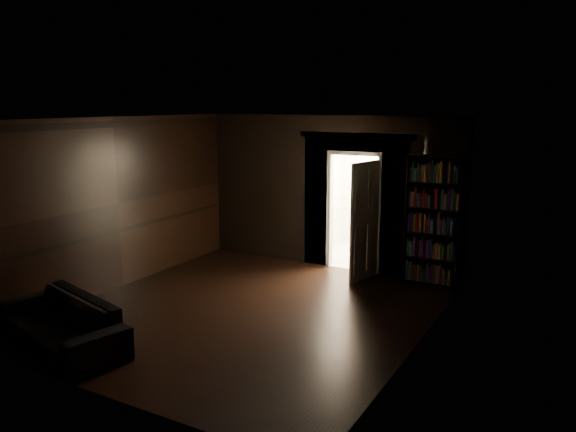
{
  "coord_description": "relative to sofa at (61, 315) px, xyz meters",
  "views": [
    {
      "loc": [
        4.32,
        -6.5,
        3.01
      ],
      "look_at": [
        0.18,
        0.9,
        1.3
      ],
      "focal_mm": 35.0,
      "sensor_mm": 36.0,
      "label": 1
    }
  ],
  "objects": [
    {
      "name": "door",
      "position": [
        2.29,
        4.41,
        0.62
      ],
      "size": [
        0.2,
        0.84,
        2.05
      ],
      "primitive_type": "cube",
      "rotation": [
        0.0,
        0.0,
        1.39
      ],
      "color": "white",
      "rests_on": "ground"
    },
    {
      "name": "ground",
      "position": [
        1.4,
        2.1,
        -0.4
      ],
      "size": [
        5.5,
        5.5,
        0.0
      ],
      "primitive_type": "plane",
      "color": "black",
      "rests_on": "ground"
    },
    {
      "name": "sofa",
      "position": [
        0.0,
        0.0,
        0.0
      ],
      "size": [
        2.25,
        1.41,
        0.8
      ],
      "primitive_type": "imported",
      "rotation": [
        0.0,
        0.0,
        -0.26
      ],
      "color": "black",
      "rests_on": "ground"
    },
    {
      "name": "kitchen_alcove",
      "position": [
        1.9,
        5.97,
        0.81
      ],
      "size": [
        2.2,
        1.8,
        2.6
      ],
      "color": "beige",
      "rests_on": "ground"
    },
    {
      "name": "bottles",
      "position": [
        2.25,
        6.06,
        1.38
      ],
      "size": [
        0.65,
        0.17,
        0.26
      ],
      "primitive_type": "cube",
      "rotation": [
        0.0,
        0.0,
        0.13
      ],
      "color": "black",
      "rests_on": "refrigerator"
    },
    {
      "name": "room_walls",
      "position": [
        1.39,
        3.17,
        1.28
      ],
      "size": [
        5.02,
        5.61,
        2.84
      ],
      "color": "black",
      "rests_on": "ground"
    },
    {
      "name": "bookshelf",
      "position": [
        3.4,
        4.65,
        0.7
      ],
      "size": [
        0.92,
        0.38,
        2.2
      ],
      "primitive_type": "cube",
      "rotation": [
        0.0,
        0.0,
        0.06
      ],
      "color": "black",
      "rests_on": "ground"
    },
    {
      "name": "figurine",
      "position": [
        3.22,
        4.66,
        1.94
      ],
      "size": [
        0.12,
        0.12,
        0.28
      ],
      "primitive_type": "cube",
      "rotation": [
        0.0,
        0.0,
        0.33
      ],
      "color": "white",
      "rests_on": "bookshelf"
    },
    {
      "name": "refrigerator",
      "position": [
        2.32,
        6.13,
        0.42
      ],
      "size": [
        0.83,
        0.78,
        1.65
      ],
      "primitive_type": "cube",
      "rotation": [
        0.0,
        0.0,
        -0.14
      ],
      "color": "white",
      "rests_on": "ground"
    }
  ]
}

